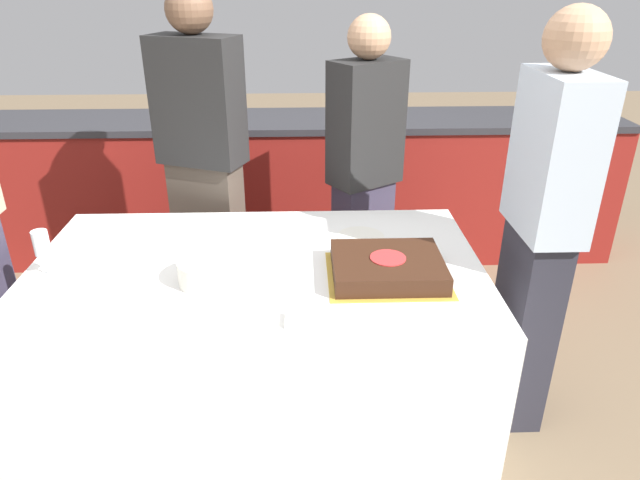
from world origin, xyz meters
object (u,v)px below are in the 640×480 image
plate_stack (208,271)px  cake (387,267)px  person_cutting_cake (364,176)px  person_seated_right (541,228)px  person_standing_back (204,166)px  wine_glass (42,245)px

plate_stack → cake: bearing=1.9°
cake → person_cutting_cake: size_ratio=0.28×
plate_stack → person_seated_right: (1.25, 0.13, 0.09)m
cake → person_standing_back: size_ratio=0.26×
person_cutting_cake → person_seated_right: 0.95m
person_standing_back → person_seated_right: bearing=174.0°
wine_glass → person_cutting_cake: person_cutting_cake is taller
cake → plate_stack: 0.66m
cake → person_standing_back: bearing=133.1°
wine_glass → person_standing_back: (0.47, 0.80, 0.03)m
person_standing_back → plate_stack: bearing=121.0°
wine_glass → cake: bearing=-2.3°
cake → person_seated_right: (0.60, 0.11, 0.10)m
wine_glass → person_cutting_cake: (1.26, 0.80, -0.03)m
plate_stack → person_cutting_cake: (0.65, 0.87, 0.05)m
plate_stack → person_seated_right: bearing=5.8°
cake → wine_glass: bearing=177.7°
person_cutting_cake → person_seated_right: bearing=95.4°
plate_stack → wine_glass: wine_glass is taller
cake → wine_glass: (-1.26, 0.05, 0.09)m
wine_glass → person_cutting_cake: 1.49m
person_seated_right → wine_glass: bearing=-88.3°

